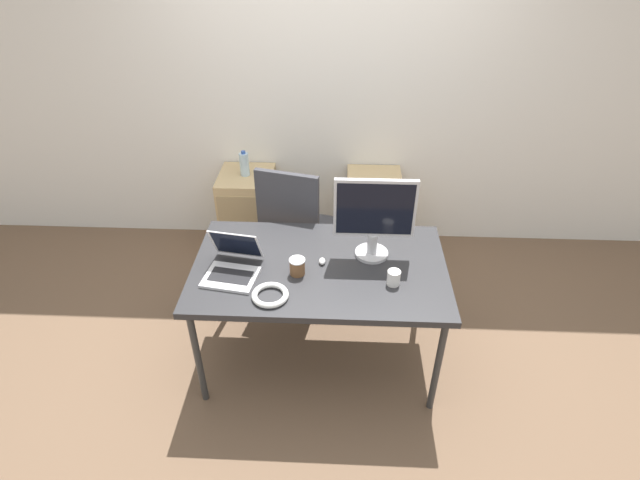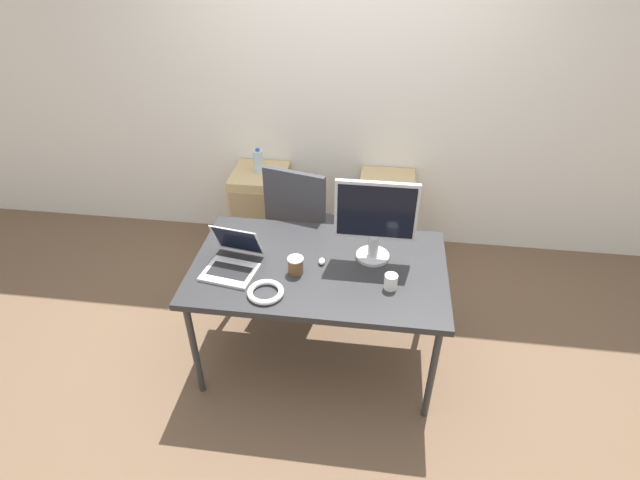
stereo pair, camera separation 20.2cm
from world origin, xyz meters
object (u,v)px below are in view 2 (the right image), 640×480
at_px(water_bottle, 258,161).
at_px(coffee_cup_brown, 296,265).
at_px(office_chair, 306,240).
at_px(cabinet_right, 384,218).
at_px(cable_coil, 266,292).
at_px(laptop_center, 232,261).
at_px(monitor, 375,219).
at_px(coffee_cup_white, 391,282).
at_px(cabinet_left, 262,209).
at_px(mouse, 322,261).

relative_size(water_bottle, coffee_cup_brown, 2.06).
bearing_deg(office_chair, cabinet_right, 37.56).
bearing_deg(cable_coil, cabinet_right, 67.08).
xyz_separation_m(laptop_center, monitor, (0.80, 0.21, 0.22)).
distance_m(office_chair, water_bottle, 0.75).
relative_size(water_bottle, coffee_cup_white, 2.32).
bearing_deg(cable_coil, water_bottle, 104.69).
bearing_deg(cabinet_right, cabinet_left, 180.00).
relative_size(coffee_cup_white, coffee_cup_brown, 0.89).
distance_m(mouse, coffee_cup_brown, 0.17).
bearing_deg(cabinet_right, cable_coil, -112.92).
height_order(cabinet_left, coffee_cup_brown, coffee_cup_brown).
height_order(laptop_center, coffee_cup_white, laptop_center).
bearing_deg(cable_coil, coffee_cup_white, 12.02).
relative_size(cabinet_right, cable_coil, 3.49).
bearing_deg(coffee_cup_brown, cabinet_right, 68.63).
relative_size(cabinet_right, monitor, 1.38).
distance_m(water_bottle, mouse, 1.36).
xyz_separation_m(office_chair, cable_coil, (-0.05, -1.05, 0.38)).
relative_size(cabinet_right, water_bottle, 3.43).
bearing_deg(mouse, cable_coil, -130.71).
bearing_deg(laptop_center, monitor, 14.56).
distance_m(cabinet_right, coffee_cup_brown, 1.46).
bearing_deg(mouse, cabinet_left, 119.09).
xyz_separation_m(mouse, cable_coil, (-0.27, -0.31, 0.00)).
distance_m(cabinet_left, cabinet_right, 1.03).
distance_m(water_bottle, coffee_cup_brown, 1.39).
height_order(coffee_cup_white, coffee_cup_brown, coffee_cup_brown).
height_order(water_bottle, mouse, water_bottle).
distance_m(cabinet_right, coffee_cup_white, 1.43).
bearing_deg(water_bottle, office_chair, -45.03).
height_order(monitor, cable_coil, monitor).
bearing_deg(office_chair, mouse, -73.96).
bearing_deg(cable_coil, office_chair, 87.07).
bearing_deg(coffee_cup_brown, laptop_center, -178.68).
xyz_separation_m(water_bottle, mouse, (0.66, -1.19, -0.02)).
xyz_separation_m(cabinet_right, coffee_cup_white, (0.04, -1.36, 0.45)).
relative_size(mouse, cable_coil, 0.29).
bearing_deg(cabinet_left, cabinet_right, 0.00).
xyz_separation_m(office_chair, water_bottle, (-0.45, 0.45, 0.41)).
height_order(cabinet_right, laptop_center, laptop_center).
xyz_separation_m(cabinet_right, laptop_center, (-0.87, -1.30, 0.46)).
height_order(mouse, coffee_cup_white, coffee_cup_white).
bearing_deg(cabinet_left, office_chair, -44.89).
bearing_deg(cabinet_left, cable_coil, -75.29).
xyz_separation_m(laptop_center, coffee_cup_brown, (0.37, 0.01, 0.00)).
bearing_deg(water_bottle, cabinet_right, -0.12).
height_order(water_bottle, laptop_center, laptop_center).
bearing_deg(cabinet_left, coffee_cup_white, -51.88).
relative_size(coffee_cup_white, cable_coil, 0.44).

